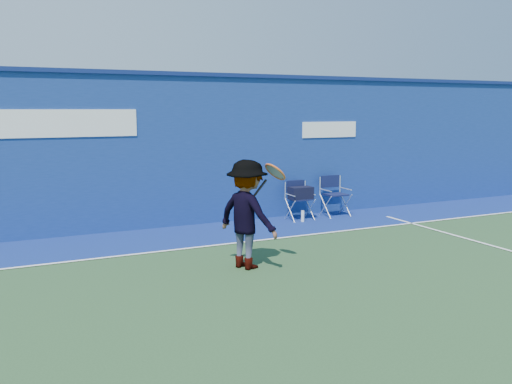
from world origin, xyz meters
name	(u,v)px	position (x,y,z in m)	size (l,w,h in m)	color
ground	(298,308)	(0.00, 0.00, 0.00)	(80.00, 80.00, 0.00)	#284726
stadium_wall	(172,149)	(0.00, 5.20, 1.55)	(24.00, 0.50, 3.08)	navy
out_of_bounds_strip	(190,236)	(0.00, 4.10, 0.00)	(24.00, 1.80, 0.01)	navy
court_lines	(275,292)	(0.00, 0.60, 0.01)	(24.00, 12.00, 0.01)	white
directors_chair_left	(300,203)	(2.61, 4.56, 0.35)	(0.49, 0.46, 0.83)	silver
directors_chair_right	(335,204)	(3.53, 4.59, 0.28)	(0.53, 0.47, 0.89)	silver
water_bottle	(303,216)	(2.55, 4.32, 0.12)	(0.07, 0.07, 0.24)	white
tennis_player	(247,214)	(0.14, 1.79, 0.81)	(1.06, 1.20, 1.62)	#EA4738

